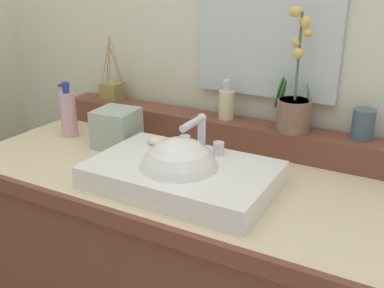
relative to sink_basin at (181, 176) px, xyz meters
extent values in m
cube|color=beige|center=(-0.02, 0.11, -0.05)|extent=(1.41, 0.63, 0.04)
cube|color=brown|center=(-0.02, -0.20, -0.05)|extent=(1.41, 0.02, 0.04)
cube|color=brown|center=(-0.02, 0.36, 0.01)|extent=(1.33, 0.11, 0.09)
cube|color=white|center=(0.00, 0.01, 0.00)|extent=(0.50, 0.32, 0.06)
sphere|color=white|center=(0.00, -0.01, 0.00)|extent=(0.22, 0.22, 0.22)
cylinder|color=silver|center=(0.00, 0.12, 0.08)|extent=(0.02, 0.02, 0.10)
cylinder|color=silver|center=(0.00, 0.06, 0.13)|extent=(0.02, 0.11, 0.02)
sphere|color=silver|center=(0.00, 0.12, 0.13)|extent=(0.03, 0.03, 0.03)
cylinder|color=silver|center=(-0.05, 0.12, 0.05)|extent=(0.03, 0.03, 0.04)
cylinder|color=silver|center=(0.06, 0.12, 0.05)|extent=(0.03, 0.03, 0.04)
ellipsoid|color=beige|center=(-0.14, 0.10, 0.04)|extent=(0.07, 0.04, 0.02)
cylinder|color=brown|center=(0.20, 0.35, 0.11)|extent=(0.11, 0.11, 0.10)
cylinder|color=tan|center=(0.20, 0.35, 0.15)|extent=(0.09, 0.09, 0.01)
cylinder|color=#476B38|center=(0.20, 0.35, 0.28)|extent=(0.01, 0.01, 0.26)
ellipsoid|color=#387033|center=(0.15, 0.36, 0.17)|extent=(0.03, 0.03, 0.09)
ellipsoid|color=#387033|center=(0.14, 0.36, 0.17)|extent=(0.04, 0.03, 0.11)
ellipsoid|color=#387033|center=(0.24, 0.36, 0.17)|extent=(0.03, 0.03, 0.08)
sphere|color=gold|center=(0.20, 0.34, 0.30)|extent=(0.03, 0.03, 0.03)
sphere|color=gold|center=(0.19, 0.36, 0.33)|extent=(0.03, 0.03, 0.03)
sphere|color=gold|center=(0.22, 0.35, 0.35)|extent=(0.02, 0.02, 0.02)
sphere|color=gold|center=(0.21, 0.35, 0.38)|extent=(0.03, 0.03, 0.03)
sphere|color=gold|center=(0.18, 0.34, 0.41)|extent=(0.03, 0.03, 0.03)
cylinder|color=beige|center=(-0.04, 0.36, 0.10)|extent=(0.05, 0.05, 0.10)
cylinder|color=silver|center=(-0.04, 0.36, 0.16)|extent=(0.02, 0.02, 0.02)
cylinder|color=silver|center=(-0.04, 0.36, 0.18)|extent=(0.02, 0.02, 0.02)
cylinder|color=silver|center=(-0.04, 0.35, 0.18)|extent=(0.01, 0.03, 0.01)
cylinder|color=#3E5661|center=(0.40, 0.38, 0.10)|extent=(0.07, 0.07, 0.09)
cube|color=olive|center=(-0.52, 0.36, 0.09)|extent=(0.07, 0.07, 0.07)
cylinder|color=#9E7A4C|center=(-0.49, 0.37, 0.21)|extent=(0.06, 0.01, 0.19)
cylinder|color=#9E7A4C|center=(-0.51, 0.38, 0.18)|extent=(0.02, 0.04, 0.14)
cylinder|color=#9E7A4C|center=(-0.54, 0.38, 0.19)|extent=(0.06, 0.03, 0.16)
cylinder|color=#9E7A4C|center=(-0.53, 0.35, 0.20)|extent=(0.03, 0.03, 0.18)
cylinder|color=#9E7A4C|center=(-0.51, 0.35, 0.20)|extent=(0.01, 0.03, 0.17)
cylinder|color=#CF9AA7|center=(-0.55, 0.16, 0.05)|extent=(0.06, 0.06, 0.16)
cylinder|color=navy|center=(-0.55, 0.16, 0.14)|extent=(0.02, 0.02, 0.02)
cylinder|color=navy|center=(-0.55, 0.16, 0.16)|extent=(0.03, 0.03, 0.02)
cylinder|color=navy|center=(-0.55, 0.14, 0.16)|extent=(0.01, 0.03, 0.01)
cube|color=#98A89A|center=(-0.34, 0.16, 0.03)|extent=(0.14, 0.14, 0.13)
camera|label=1|loc=(0.55, -0.94, 0.51)|focal=41.36mm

